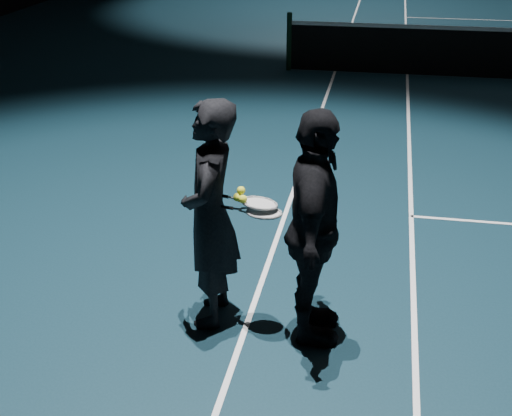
{
  "coord_description": "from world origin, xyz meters",
  "views": [
    {
      "loc": [
        -4.5,
        -13.71,
        3.39
      ],
      "look_at": [
        -5.42,
        -8.78,
        1.07
      ],
      "focal_mm": 50.0,
      "sensor_mm": 36.0,
      "label": 1
    }
  ],
  "objects_px": {
    "player_a": "(210,215)",
    "racket_upper": "(260,203)",
    "racket_lower": "(264,213)",
    "tennis_balls": "(240,196)",
    "player_b": "(314,230)"
  },
  "relations": [
    {
      "from": "player_a",
      "to": "player_b",
      "type": "distance_m",
      "value": 0.85
    },
    {
      "from": "player_a",
      "to": "tennis_balls",
      "type": "bearing_deg",
      "value": 79.41
    },
    {
      "from": "racket_lower",
      "to": "tennis_balls",
      "type": "distance_m",
      "value": 0.23
    },
    {
      "from": "player_b",
      "to": "racket_upper",
      "type": "bearing_deg",
      "value": 73.23
    },
    {
      "from": "tennis_balls",
      "to": "player_a",
      "type": "bearing_deg",
      "value": 173.87
    },
    {
      "from": "racket_lower",
      "to": "racket_upper",
      "type": "bearing_deg",
      "value": 141.34
    },
    {
      "from": "racket_lower",
      "to": "player_b",
      "type": "bearing_deg",
      "value": -0.0
    },
    {
      "from": "player_a",
      "to": "racket_lower",
      "type": "relative_size",
      "value": 2.81
    },
    {
      "from": "player_a",
      "to": "player_b",
      "type": "height_order",
      "value": "same"
    },
    {
      "from": "player_a",
      "to": "racket_upper",
      "type": "height_order",
      "value": "player_a"
    },
    {
      "from": "racket_lower",
      "to": "racket_upper",
      "type": "xyz_separation_m",
      "value": [
        -0.04,
        0.05,
        0.06
      ]
    },
    {
      "from": "racket_lower",
      "to": "racket_upper",
      "type": "height_order",
      "value": "racket_upper"
    },
    {
      "from": "racket_upper",
      "to": "player_a",
      "type": "bearing_deg",
      "value": -178.29
    },
    {
      "from": "racket_upper",
      "to": "tennis_balls",
      "type": "distance_m",
      "value": 0.16
    },
    {
      "from": "player_a",
      "to": "racket_upper",
      "type": "distance_m",
      "value": 0.43
    }
  ]
}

